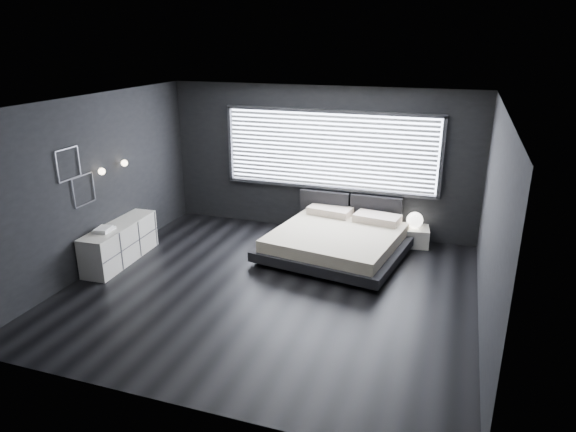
% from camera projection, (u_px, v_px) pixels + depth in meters
% --- Properties ---
extents(room, '(6.04, 6.00, 2.80)m').
position_uv_depth(room, '(269.00, 202.00, 7.36)').
color(room, black).
rests_on(room, ground).
extents(window, '(4.14, 0.09, 1.52)m').
position_uv_depth(window, '(329.00, 151.00, 9.63)').
color(window, white).
rests_on(window, ground).
extents(headboard, '(1.96, 0.16, 0.52)m').
position_uv_depth(headboard, '(350.00, 206.00, 9.80)').
color(headboard, black).
rests_on(headboard, ground).
extents(sconce_near, '(0.18, 0.11, 0.11)m').
position_uv_depth(sconce_near, '(102.00, 171.00, 8.20)').
color(sconce_near, silver).
rests_on(sconce_near, ground).
extents(sconce_far, '(0.18, 0.11, 0.11)m').
position_uv_depth(sconce_far, '(124.00, 163.00, 8.74)').
color(sconce_far, silver).
rests_on(sconce_far, ground).
extents(wall_art_upper, '(0.01, 0.48, 0.48)m').
position_uv_depth(wall_art_upper, '(68.00, 164.00, 7.61)').
color(wall_art_upper, '#47474C').
rests_on(wall_art_upper, ground).
extents(wall_art_lower, '(0.01, 0.48, 0.48)m').
position_uv_depth(wall_art_lower, '(84.00, 190.00, 7.99)').
color(wall_art_lower, '#47474C').
rests_on(wall_art_lower, ground).
extents(bed, '(2.58, 2.50, 0.59)m').
position_uv_depth(bed, '(337.00, 240.00, 8.96)').
color(bed, black).
rests_on(bed, ground).
extents(nightstand, '(0.65, 0.56, 0.34)m').
position_uv_depth(nightstand, '(412.00, 236.00, 9.44)').
color(nightstand, silver).
rests_on(nightstand, ground).
extents(orb_lamp, '(0.30, 0.30, 0.30)m').
position_uv_depth(orb_lamp, '(415.00, 220.00, 9.30)').
color(orb_lamp, white).
rests_on(orb_lamp, nightstand).
extents(dresser, '(0.55, 1.68, 0.66)m').
position_uv_depth(dresser, '(120.00, 243.00, 8.70)').
color(dresser, silver).
rests_on(dresser, ground).
extents(book_stack, '(0.28, 0.35, 0.07)m').
position_uv_depth(book_stack, '(104.00, 229.00, 8.29)').
color(book_stack, white).
rests_on(book_stack, dresser).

